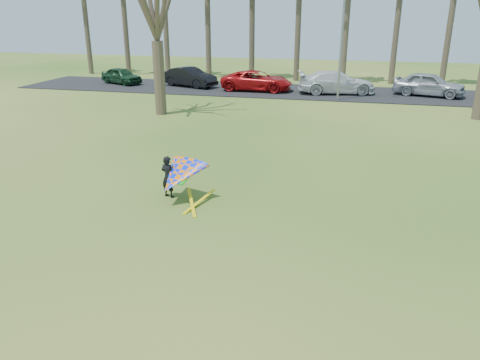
% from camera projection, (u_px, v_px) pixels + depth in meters
% --- Properties ---
extents(ground, '(100.00, 100.00, 0.00)m').
position_uv_depth(ground, '(222.00, 244.00, 12.41)').
color(ground, '#1C5312').
rests_on(ground, ground).
extents(parking_strip, '(46.00, 7.00, 0.06)m').
position_uv_depth(parking_strip, '(312.00, 92.00, 35.22)').
color(parking_strip, black).
rests_on(parking_strip, ground).
extents(streetlight, '(2.28, 0.18, 8.00)m').
position_uv_depth(streetlight, '(345.00, 32.00, 30.48)').
color(streetlight, gray).
rests_on(streetlight, ground).
extents(car_0, '(4.17, 3.03, 1.32)m').
position_uv_depth(car_0, '(121.00, 76.00, 38.73)').
color(car_0, '#173A1F').
rests_on(car_0, parking_strip).
extents(car_1, '(4.84, 3.08, 1.51)m').
position_uv_depth(car_1, '(190.00, 77.00, 37.29)').
color(car_1, black).
rests_on(car_1, parking_strip).
extents(car_2, '(5.38, 2.55, 1.49)m').
position_uv_depth(car_2, '(257.00, 81.00, 35.43)').
color(car_2, '#B20E10').
rests_on(car_2, parking_strip).
extents(car_3, '(5.89, 3.36, 1.61)m').
position_uv_depth(car_3, '(336.00, 82.00, 34.16)').
color(car_3, silver).
rests_on(car_3, parking_strip).
extents(car_4, '(5.19, 3.19, 1.65)m').
position_uv_depth(car_4, '(429.00, 84.00, 33.19)').
color(car_4, '#989CA5').
rests_on(car_4, parking_strip).
extents(kite_flyer, '(2.13, 2.39, 2.02)m').
position_uv_depth(kite_flyer, '(177.00, 176.00, 14.96)').
color(kite_flyer, black).
rests_on(kite_flyer, ground).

